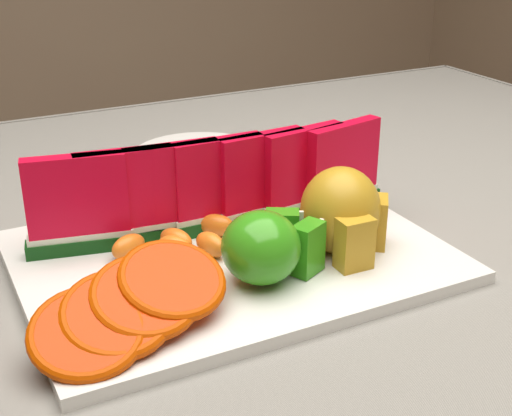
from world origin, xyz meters
name	(u,v)px	position (x,y,z in m)	size (l,w,h in m)	color
table	(217,311)	(0.00, 0.00, 0.65)	(1.40, 0.90, 0.75)	#53341A
tablecloth	(216,263)	(0.00, 0.00, 0.72)	(1.53, 1.03, 0.20)	gray
platter	(231,256)	(-0.02, -0.08, 0.76)	(0.40, 0.30, 0.01)	silver
apple_cluster	(267,246)	(-0.01, -0.14, 0.80)	(0.10, 0.08, 0.07)	#39900B
pear_cluster	(343,213)	(0.08, -0.12, 0.81)	(0.10, 0.10, 0.09)	#9F7003
side_plate	(199,155)	(0.07, 0.21, 0.76)	(0.24, 0.24, 0.01)	silver
watermelon_row	(219,187)	(-0.01, -0.02, 0.82)	(0.39, 0.07, 0.10)	#0E3F11
orange_fan_front	(131,305)	(-0.14, -0.16, 0.79)	(0.18, 0.13, 0.05)	orange
orange_fan_back	(160,190)	(-0.04, 0.06, 0.79)	(0.28, 0.09, 0.04)	orange
tangerine_segments	(215,235)	(-0.03, -0.06, 0.78)	(0.20, 0.08, 0.02)	orange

